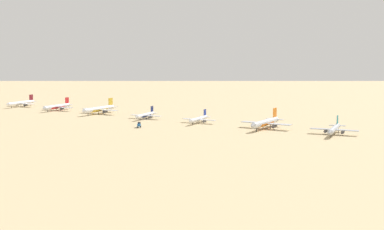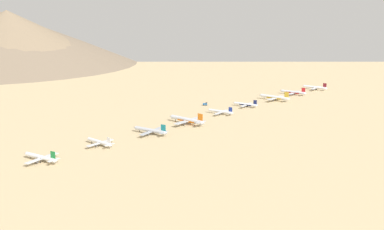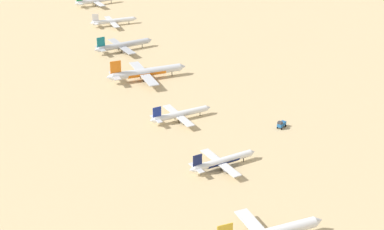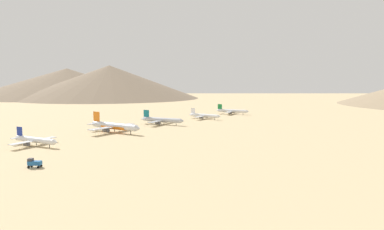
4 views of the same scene
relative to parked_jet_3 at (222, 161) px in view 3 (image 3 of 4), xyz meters
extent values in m
plane|color=tan|center=(3.92, 52.49, -3.25)|extent=(2621.34, 2621.34, 0.00)
cone|color=silver|center=(9.26, -57.20, 1.30)|extent=(3.68, 4.22, 4.03)
cylinder|color=#4C4C54|center=(-12.31, -49.48, -0.91)|extent=(4.68, 2.74, 2.49)
cylinder|color=black|center=(2.86, -56.84, -1.18)|extent=(0.48, 0.48, 4.13)
cylinder|color=silver|center=(0.27, 0.02, 0.13)|extent=(29.07, 5.06, 3.05)
cone|color=silver|center=(15.98, 1.11, 0.13)|extent=(2.77, 3.16, 2.99)
cone|color=silver|center=(-15.29, -1.07, 0.13)|extent=(2.44, 2.90, 2.75)
cube|color=#141E51|center=(-12.40, -0.86, 3.70)|extent=(4.43, 0.59, 5.63)
cube|color=silver|center=(-12.88, -0.90, 0.43)|extent=(3.24, 9.80, 0.29)
cube|color=silver|center=(-0.94, -0.07, -0.41)|extent=(5.91, 27.54, 0.36)
cylinder|color=#4C4C54|center=(-0.63, 4.79, -1.51)|extent=(3.50, 2.08, 1.85)
cylinder|color=#4C4C54|center=(0.04, -4.83, -1.51)|extent=(3.50, 2.08, 1.85)
cylinder|color=black|center=(11.23, 0.78, -1.71)|extent=(0.35, 0.35, 3.07)
cylinder|color=black|center=(-1.88, 1.96, -1.71)|extent=(0.35, 0.35, 3.07)
cylinder|color=black|center=(-1.59, -2.21, -1.71)|extent=(0.35, 0.35, 3.07)
cylinder|color=#141E51|center=(0.27, 0.02, -0.10)|extent=(16.09, 4.16, 3.06)
cylinder|color=silver|center=(4.25, 51.30, 0.16)|extent=(29.32, 4.01, 3.09)
cone|color=silver|center=(20.15, 51.80, 0.16)|extent=(2.69, 3.10, 3.02)
cone|color=silver|center=(-11.50, 50.80, 0.16)|extent=(2.36, 2.85, 2.78)
cube|color=navy|center=(-8.58, 50.90, 3.78)|extent=(4.47, 0.43, 5.68)
cube|color=silver|center=(-9.07, 50.88, 0.47)|extent=(2.91, 9.82, 0.29)
cube|color=silver|center=(3.03, 51.26, -0.38)|extent=(4.93, 27.72, 0.37)
cylinder|color=#4C4C54|center=(3.52, 56.15, -1.49)|extent=(3.47, 1.97, 1.87)
cylinder|color=#4C4C54|center=(3.83, 46.41, -1.49)|extent=(3.47, 1.97, 1.87)
cylinder|color=black|center=(15.35, 51.65, -1.70)|extent=(0.36, 0.36, 3.10)
cylinder|color=black|center=(2.15, 53.35, -1.70)|extent=(0.36, 0.36, 3.10)
cylinder|color=black|center=(2.28, 49.13, -1.70)|extent=(0.36, 0.36, 3.10)
cylinder|color=silver|center=(9.73, 108.36, 1.51)|extent=(40.99, 7.43, 4.30)
cone|color=silver|center=(31.87, 106.65, 1.51)|extent=(3.94, 4.49, 4.22)
cone|color=silver|center=(-12.18, 110.05, 1.51)|extent=(3.46, 4.11, 3.87)
cube|color=orange|center=(-8.12, 109.74, 6.55)|extent=(6.24, 0.87, 7.93)
cube|color=#B6BBC5|center=(-8.79, 109.79, 1.94)|extent=(4.66, 13.83, 0.41)
cube|color=#B6BBC5|center=(8.04, 108.49, 0.76)|extent=(8.61, 38.84, 0.51)
cylinder|color=#4C4C54|center=(9.46, 115.20, -0.80)|extent=(4.94, 2.96, 2.61)
cylinder|color=#4C4C54|center=(8.42, 101.65, -0.80)|extent=(4.94, 2.96, 2.61)
cylinder|color=black|center=(25.18, 107.17, -1.08)|extent=(0.50, 0.50, 4.33)
cylinder|color=black|center=(7.13, 111.52, -1.08)|extent=(0.50, 0.50, 4.33)
cylinder|color=black|center=(6.68, 105.64, -1.08)|extent=(0.50, 0.50, 4.33)
cylinder|color=orange|center=(9.73, 108.36, 1.19)|extent=(22.70, 6.03, 4.31)
cylinder|color=#B2B7C1|center=(15.24, 159.48, 0.79)|extent=(34.74, 5.86, 3.65)
cone|color=#B2B7C1|center=(34.02, 160.69, 0.79)|extent=(3.30, 3.77, 3.58)
cone|color=#B2B7C1|center=(-3.36, 158.29, 0.79)|extent=(2.89, 3.45, 3.29)
cube|color=#14727F|center=(0.09, 158.51, 5.06)|extent=(5.29, 0.67, 6.72)
cube|color=#A4A8B2|center=(-0.49, 158.47, 1.15)|extent=(3.81, 11.70, 0.35)
cube|color=#A4A8B2|center=(13.80, 159.39, 0.15)|extent=(6.88, 32.90, 0.43)
cylinder|color=#4C4C54|center=(14.20, 165.19, -1.17)|extent=(4.17, 2.46, 2.21)
cylinder|color=#4C4C54|center=(14.93, 153.69, -1.17)|extent=(4.17, 2.46, 2.21)
cylinder|color=black|center=(28.35, 160.32, -1.41)|extent=(0.42, 0.42, 3.67)
cylinder|color=black|center=(12.68, 161.82, -1.41)|extent=(0.42, 0.42, 3.67)
cylinder|color=black|center=(13.00, 156.83, -1.41)|extent=(0.42, 0.42, 3.67)
cylinder|color=silver|center=(27.94, 212.40, 0.19)|extent=(29.62, 5.53, 3.11)
cone|color=silver|center=(43.93, 211.08, 0.19)|extent=(2.86, 3.25, 3.05)
cone|color=silver|center=(12.12, 213.71, 0.19)|extent=(2.52, 2.98, 2.80)
cube|color=white|center=(15.06, 213.47, 3.83)|extent=(4.51, 0.66, 5.73)
cube|color=silver|center=(14.57, 213.51, 0.50)|extent=(3.42, 10.00, 0.29)
cube|color=silver|center=(26.72, 212.50, -0.36)|extent=(6.38, 28.07, 0.37)
cylinder|color=#4C4C54|center=(27.78, 217.34, -1.48)|extent=(3.58, 2.16, 1.88)
cylinder|color=#4C4C54|center=(26.97, 207.55, -1.48)|extent=(3.58, 2.16, 1.88)
cylinder|color=black|center=(39.10, 211.48, -1.69)|extent=(0.36, 0.36, 3.13)
cylinder|color=black|center=(26.08, 214.69, -1.69)|extent=(0.36, 0.36, 3.13)
cylinder|color=black|center=(25.73, 210.45, -1.69)|extent=(0.36, 0.36, 3.13)
cylinder|color=silver|center=(34.21, 267.42, 0.49)|extent=(32.17, 5.88, 3.38)
cone|color=silver|center=(17.02, 266.07, 0.49)|extent=(2.72, 3.23, 3.04)
cube|color=silver|center=(19.68, 266.28, 0.82)|extent=(3.67, 10.86, 0.32)
cube|color=silver|center=(32.88, 267.32, -0.11)|extent=(6.80, 30.49, 0.40)
cylinder|color=#4C4C54|center=(33.18, 272.69, -1.33)|extent=(3.88, 2.33, 2.04)
cylinder|color=#4C4C54|center=(34.01, 262.05, -1.33)|extent=(3.88, 2.33, 2.04)
cylinder|color=black|center=(46.34, 268.38, -1.55)|extent=(0.39, 0.39, 3.40)
cylinder|color=black|center=(31.82, 269.55, -1.55)|extent=(0.39, 0.39, 3.40)
cylinder|color=black|center=(32.18, 264.94, -1.55)|extent=(0.39, 0.39, 3.40)
cube|color=#1E5999|center=(44.87, 21.77, -1.30)|extent=(5.68, 4.43, 1.70)
cube|color=#333338|center=(43.36, 20.99, 0.10)|extent=(2.55, 2.67, 1.10)
cylinder|color=black|center=(43.64, 19.84, -2.70)|extent=(1.14, 0.82, 1.10)
cylinder|color=black|center=(42.58, 21.89, -2.70)|extent=(1.14, 0.82, 1.10)
cylinder|color=black|center=(47.15, 21.66, -2.70)|extent=(1.14, 0.82, 1.10)
cylinder|color=black|center=(46.09, 23.70, -2.70)|extent=(1.14, 0.82, 1.10)
camera|label=1|loc=(391.94, 239.15, 55.32)|focal=51.72mm
camera|label=2|loc=(-248.22, 461.49, 111.43)|focal=40.88mm
camera|label=3|loc=(-123.65, -221.94, 141.70)|focal=62.67mm
camera|label=4|loc=(164.10, -62.02, 31.84)|focal=30.43mm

